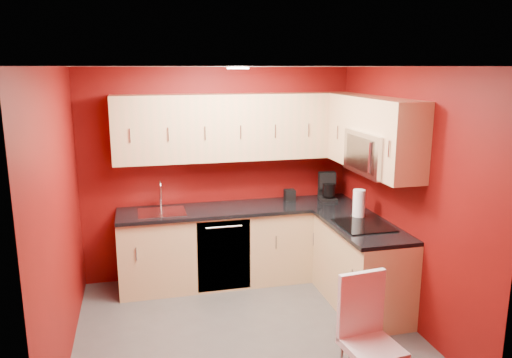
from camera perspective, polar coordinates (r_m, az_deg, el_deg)
name	(u,v)px	position (r m, az deg, el deg)	size (l,w,h in m)	color
floor	(246,331)	(5.04, -1.10, -17.02)	(3.20, 3.20, 0.00)	#4A4845
ceiling	(245,66)	(4.38, -1.25, 12.73)	(3.20, 3.20, 0.00)	white
wall_back	(218,174)	(5.98, -4.32, 0.62)	(3.20, 3.20, 0.00)	#660B09
wall_front	(298,271)	(3.18, 4.85, -10.41)	(3.20, 3.20, 0.00)	#660B09
wall_left	(59,219)	(4.50, -21.55, -4.32)	(3.00, 3.00, 0.00)	#660B09
wall_right	(404,196)	(5.13, 16.56, -1.92)	(3.00, 3.00, 0.00)	#660B09
base_cabinets_back	(240,245)	(5.96, -1.79, -7.56)	(2.80, 0.60, 0.87)	tan
base_cabinets_right	(361,267)	(5.45, 11.92, -9.81)	(0.60, 1.30, 0.87)	tan
countertop_back	(240,209)	(5.80, -1.79, -3.39)	(2.80, 0.63, 0.04)	black
countertop_right	(362,226)	(5.28, 12.07, -5.31)	(0.63, 1.27, 0.04)	black
upper_cabinets_back	(237,127)	(5.75, -2.15, 5.98)	(2.80, 0.35, 0.75)	tan
upper_cabinets_right	(371,127)	(5.31, 12.97, 5.79)	(0.35, 1.55, 0.75)	tan
microwave	(378,153)	(5.12, 13.73, 2.92)	(0.42, 0.76, 0.42)	silver
cooktop	(364,225)	(5.24, 12.20, -5.17)	(0.50, 0.55, 0.01)	black
sink	(162,209)	(5.69, -10.74, -3.36)	(0.52, 0.42, 0.35)	silver
dishwasher_front	(224,256)	(5.65, -3.68, -8.75)	(0.60, 0.02, 0.82)	black
downlight	(238,68)	(4.67, -2.07, 12.54)	(0.20, 0.20, 0.01)	white
coffee_maker	(328,187)	(6.11, 8.24, -0.88)	(0.20, 0.27, 0.33)	black
napkin_holder	(290,195)	(6.07, 3.87, -1.84)	(0.12, 0.12, 0.13)	black
paper_towel	(359,204)	(5.47, 11.68, -2.78)	(0.17, 0.17, 0.31)	white
dining_chair	(372,342)	(4.02, 13.16, -17.64)	(0.39, 0.41, 0.97)	white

